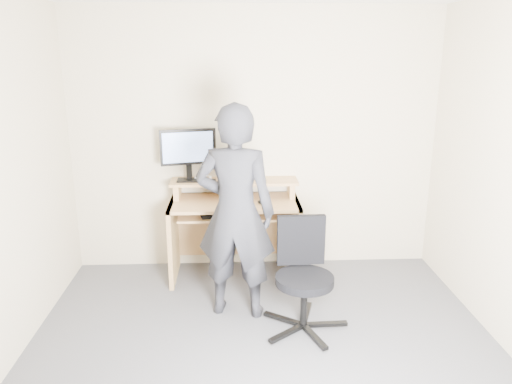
{
  "coord_description": "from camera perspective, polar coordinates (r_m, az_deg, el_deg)",
  "views": [
    {
      "loc": [
        -0.21,
        -2.97,
        2.12
      ],
      "look_at": [
        -0.02,
        1.05,
        0.95
      ],
      "focal_mm": 35.0,
      "sensor_mm": 36.0,
      "label": 1
    }
  ],
  "objects": [
    {
      "name": "keyboard",
      "position": [
        4.57,
        -3.5,
        -2.39
      ],
      "size": [
        0.49,
        0.28,
        0.03
      ],
      "primitive_type": "cube",
      "rotation": [
        0.0,
        0.0,
        0.24
      ],
      "color": "black",
      "rests_on": "desk"
    },
    {
      "name": "headphones",
      "position": [
        4.77,
        -6.06,
        1.54
      ],
      "size": [
        0.18,
        0.18,
        0.06
      ],
      "primitive_type": "torus",
      "rotation": [
        0.26,
        0.0,
        -0.18
      ],
      "color": "silver",
      "rests_on": "desk"
    },
    {
      "name": "monitor",
      "position": [
        4.67,
        -7.75,
        4.75
      ],
      "size": [
        0.51,
        0.16,
        0.49
      ],
      "rotation": [
        0.0,
        0.0,
        0.24
      ],
      "color": "black",
      "rests_on": "desk"
    },
    {
      "name": "smartphone",
      "position": [
        4.73,
        0.74,
        1.44
      ],
      "size": [
        0.07,
        0.13,
        0.01
      ],
      "primitive_type": "cube",
      "rotation": [
        0.0,
        0.0,
        0.01
      ],
      "color": "black",
      "rests_on": "desk"
    },
    {
      "name": "mouse",
      "position": [
        4.53,
        0.79,
        -1.13
      ],
      "size": [
        0.1,
        0.06,
        0.04
      ],
      "primitive_type": "ellipsoid",
      "rotation": [
        0.0,
        0.0,
        0.0
      ],
      "color": "black",
      "rests_on": "desk"
    },
    {
      "name": "charger",
      "position": [
        4.64,
        -4.93,
        1.25
      ],
      "size": [
        0.05,
        0.05,
        0.03
      ],
      "primitive_type": "cube",
      "rotation": [
        0.0,
        0.0,
        -0.23
      ],
      "color": "black",
      "rests_on": "desk"
    },
    {
      "name": "office_chair",
      "position": [
        3.9,
        5.42,
        -8.99
      ],
      "size": [
        0.65,
        0.68,
        0.85
      ],
      "rotation": [
        0.0,
        0.0,
        0.03
      ],
      "color": "black",
      "rests_on": "ground"
    },
    {
      "name": "external_drive",
      "position": [
        4.72,
        -2.78,
        2.59
      ],
      "size": [
        0.09,
        0.14,
        0.2
      ],
      "primitive_type": "cube",
      "rotation": [
        0.0,
        0.0,
        0.18
      ],
      "color": "black",
      "rests_on": "desk"
    },
    {
      "name": "person",
      "position": [
        3.93,
        -2.37,
        -2.38
      ],
      "size": [
        0.7,
        0.53,
        1.73
      ],
      "primitive_type": "imported",
      "rotation": [
        0.0,
        0.0,
        2.95
      ],
      "color": "black",
      "rests_on": "ground"
    },
    {
      "name": "desk",
      "position": [
        4.76,
        -2.44,
        -3.08
      ],
      "size": [
        1.2,
        0.6,
        0.91
      ],
      "color": "#DAB26A",
      "rests_on": "ground"
    },
    {
      "name": "back_wall",
      "position": [
        4.8,
        -0.16,
        5.77
      ],
      "size": [
        3.5,
        0.02,
        2.5
      ],
      "primitive_type": "cube",
      "color": "beige",
      "rests_on": "ground"
    },
    {
      "name": "travel_mug",
      "position": [
        4.72,
        -2.21,
        2.61
      ],
      "size": [
        0.1,
        0.1,
        0.2
      ],
      "primitive_type": "cylinder",
      "rotation": [
        0.0,
        0.0,
        -0.12
      ],
      "color": "#BABBBF",
      "rests_on": "desk"
    },
    {
      "name": "ground",
      "position": [
        3.65,
        1.15,
        -19.26
      ],
      "size": [
        3.5,
        3.5,
        0.0
      ],
      "primitive_type": "plane",
      "color": "#525257",
      "rests_on": "ground"
    }
  ]
}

